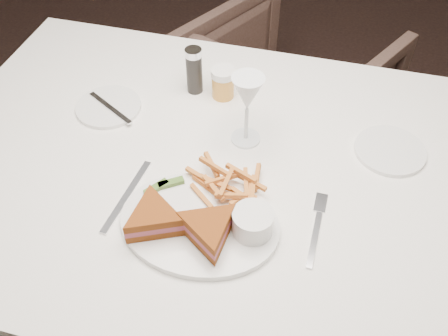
% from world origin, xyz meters
% --- Properties ---
extents(ground, '(5.00, 5.00, 0.00)m').
position_xyz_m(ground, '(0.00, 0.00, 0.00)').
color(ground, black).
rests_on(ground, ground).
extents(table, '(1.45, 1.01, 0.75)m').
position_xyz_m(table, '(0.10, -0.25, 0.38)').
color(table, white).
rests_on(table, ground).
extents(chair_far, '(0.85, 0.83, 0.67)m').
position_xyz_m(chair_far, '(0.06, 0.56, 0.34)').
color(chair_far, '#4C362F').
rests_on(chair_far, ground).
extents(table_setting, '(0.84, 0.57, 0.18)m').
position_xyz_m(table_setting, '(0.08, -0.32, 0.79)').
color(table_setting, white).
rests_on(table_setting, table).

